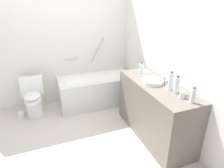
# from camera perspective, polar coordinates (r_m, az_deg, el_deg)

# --- Properties ---
(ground_plane) EXTENTS (4.00, 4.00, 0.00)m
(ground_plane) POSITION_cam_1_polar(r_m,az_deg,el_deg) (3.09, -11.49, -16.64)
(ground_plane) COLOR beige
(wall_back_tiled) EXTENTS (3.40, 0.10, 2.35)m
(wall_back_tiled) POSITION_cam_1_polar(r_m,az_deg,el_deg) (3.90, -16.83, 10.78)
(wall_back_tiled) COLOR silver
(wall_back_tiled) RESTS_ON ground_plane
(wall_right_mirror) EXTENTS (0.10, 3.20, 2.35)m
(wall_right_mirror) POSITION_cam_1_polar(r_m,az_deg,el_deg) (3.09, 16.22, 7.70)
(wall_right_mirror) COLOR silver
(wall_right_mirror) RESTS_ON ground_plane
(bathtub) EXTENTS (1.49, 0.66, 1.29)m
(bathtub) POSITION_cam_1_polar(r_m,az_deg,el_deg) (3.94, -4.56, -1.56)
(bathtub) COLOR silver
(bathtub) RESTS_ON ground_plane
(toilet) EXTENTS (0.39, 0.52, 0.71)m
(toilet) POSITION_cam_1_polar(r_m,az_deg,el_deg) (3.78, -22.39, -3.98)
(toilet) COLOR white
(toilet) RESTS_ON ground_plane
(vanity_counter) EXTENTS (0.53, 1.45, 0.87)m
(vanity_counter) POSITION_cam_1_polar(r_m,az_deg,el_deg) (3.02, 12.57, -7.65)
(vanity_counter) COLOR #6B6056
(vanity_counter) RESTS_ON ground_plane
(sink_basin) EXTENTS (0.30, 0.30, 0.05)m
(sink_basin) POSITION_cam_1_polar(r_m,az_deg,el_deg) (2.84, 12.06, 0.79)
(sink_basin) COLOR white
(sink_basin) RESTS_ON vanity_counter
(sink_faucet) EXTENTS (0.10, 0.15, 0.09)m
(sink_faucet) POSITION_cam_1_polar(r_m,az_deg,el_deg) (2.94, 15.11, 1.44)
(sink_faucet) COLOR silver
(sink_faucet) RESTS_ON vanity_counter
(water_bottle_0) EXTENTS (0.06, 0.06, 0.26)m
(water_bottle_0) POSITION_cam_1_polar(r_m,az_deg,el_deg) (2.64, 17.03, 0.74)
(water_bottle_0) COLOR silver
(water_bottle_0) RESTS_ON vanity_counter
(water_bottle_1) EXTENTS (0.06, 0.06, 0.20)m
(water_bottle_1) POSITION_cam_1_polar(r_m,az_deg,el_deg) (2.41, 22.96, -3.19)
(water_bottle_1) COLOR silver
(water_bottle_1) RESTS_ON vanity_counter
(water_bottle_2) EXTENTS (0.06, 0.06, 0.24)m
(water_bottle_2) POSITION_cam_1_polar(r_m,az_deg,el_deg) (2.58, 18.70, -0.29)
(water_bottle_2) COLOR silver
(water_bottle_2) RESTS_ON vanity_counter
(water_bottle_3) EXTENTS (0.07, 0.07, 0.18)m
(water_bottle_3) POSITION_cam_1_polar(r_m,az_deg,el_deg) (3.19, 8.69, 4.72)
(water_bottle_3) COLOR silver
(water_bottle_3) RESTS_ON vanity_counter
(drinking_glass_0) EXTENTS (0.07, 0.07, 0.08)m
(drinking_glass_0) POSITION_cam_1_polar(r_m,az_deg,el_deg) (3.12, 9.77, 3.30)
(drinking_glass_0) COLOR white
(drinking_glass_0) RESTS_ON vanity_counter
(drinking_glass_1) EXTENTS (0.06, 0.06, 0.09)m
(drinking_glass_1) POSITION_cam_1_polar(r_m,az_deg,el_deg) (2.50, 20.12, -2.93)
(drinking_glass_1) COLOR white
(drinking_glass_1) RESTS_ON vanity_counter
(drinking_glass_2) EXTENTS (0.07, 0.07, 0.08)m
(drinking_glass_2) POSITION_cam_1_polar(r_m,az_deg,el_deg) (3.30, 8.93, 4.51)
(drinking_glass_2) COLOR white
(drinking_glass_2) RESTS_ON vanity_counter
(drinking_glass_3) EXTENTS (0.07, 0.07, 0.09)m
(drinking_glass_3) POSITION_cam_1_polar(r_m,az_deg,el_deg) (3.03, 10.56, 2.74)
(drinking_glass_3) COLOR white
(drinking_glass_3) RESTS_ON vanity_counter
(toilet_paper_roll) EXTENTS (0.11, 0.11, 0.10)m
(toilet_paper_roll) POSITION_cam_1_polar(r_m,az_deg,el_deg) (3.94, -25.37, -8.10)
(toilet_paper_roll) COLOR white
(toilet_paper_roll) RESTS_ON ground_plane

